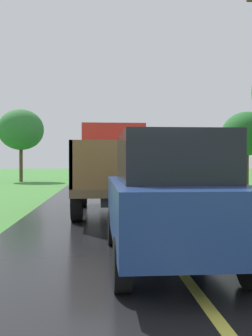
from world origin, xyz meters
name	(u,v)px	position (x,y,z in m)	size (l,w,h in m)	color
banana_truck_near	(114,166)	(-0.65, 11.74, 1.48)	(2.38, 5.82, 2.80)	#2D2D30
roadside_tree_mid_right	(246,134)	(6.96, 19.72, 3.15)	(2.67, 2.67, 4.37)	#4C3823
roadside_tree_far_left	(21,130)	(-7.56, 31.18, 4.29)	(3.73, 3.73, 5.99)	#4C3823
following_car	(169,197)	(-0.09, 5.17, 1.07)	(1.74, 4.10, 1.92)	navy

